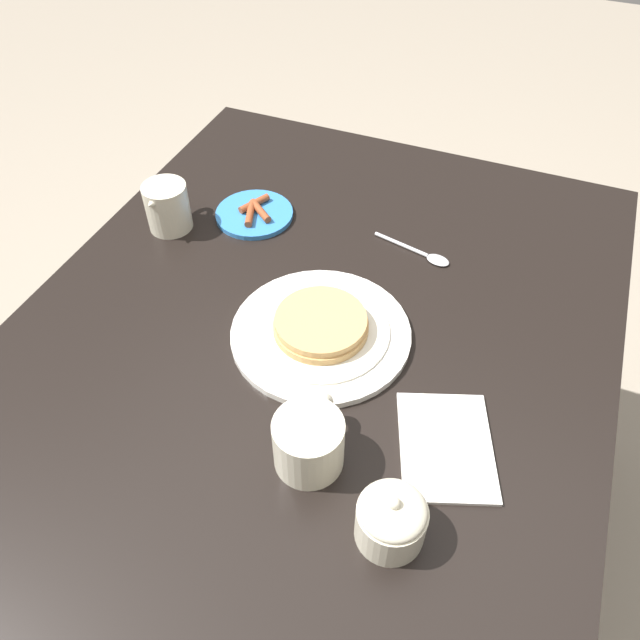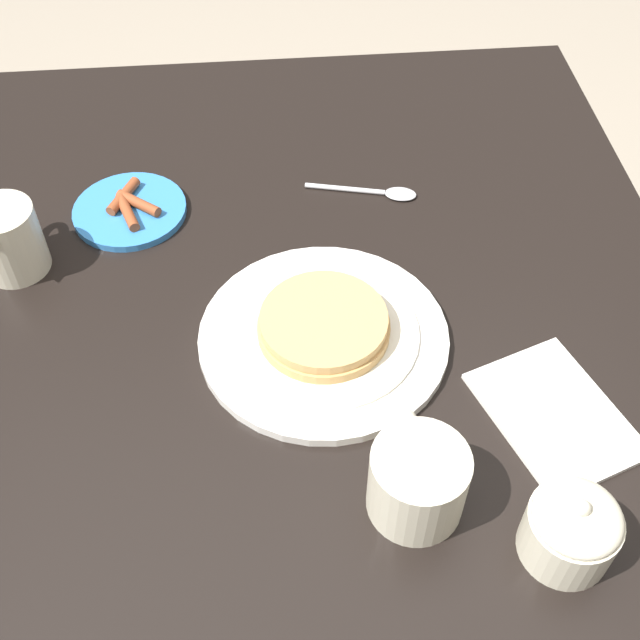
# 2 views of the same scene
# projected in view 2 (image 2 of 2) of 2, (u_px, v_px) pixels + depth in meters

# --- Properties ---
(ground_plane) EXTENTS (8.00, 8.00, 0.00)m
(ground_plane) POSITION_uv_depth(u_px,v_px,m) (311.00, 588.00, 1.51)
(ground_plane) COLOR gray
(dining_table) EXTENTS (1.17, 0.95, 0.76)m
(dining_table) POSITION_uv_depth(u_px,v_px,m) (306.00, 392.00, 1.04)
(dining_table) COLOR black
(dining_table) RESTS_ON ground_plane
(pancake_plate) EXTENTS (0.29, 0.29, 0.04)m
(pancake_plate) POSITION_uv_depth(u_px,v_px,m) (324.00, 333.00, 0.92)
(pancake_plate) COLOR white
(pancake_plate) RESTS_ON dining_table
(side_plate_bacon) EXTENTS (0.15, 0.15, 0.02)m
(side_plate_bacon) POSITION_uv_depth(u_px,v_px,m) (130.00, 210.00, 1.07)
(side_plate_bacon) COLOR #337AC6
(side_plate_bacon) RESTS_ON dining_table
(coffee_mug) EXTENTS (0.13, 0.09, 0.08)m
(coffee_mug) POSITION_uv_depth(u_px,v_px,m) (417.00, 479.00, 0.76)
(coffee_mug) COLOR beige
(coffee_mug) RESTS_ON dining_table
(creamer_pitcher) EXTENTS (0.12, 0.08, 0.10)m
(creamer_pitcher) POSITION_uv_depth(u_px,v_px,m) (8.00, 239.00, 0.97)
(creamer_pitcher) COLOR beige
(creamer_pitcher) RESTS_ON dining_table
(sugar_bowl) EXTENTS (0.09, 0.09, 0.09)m
(sugar_bowl) POSITION_uv_depth(u_px,v_px,m) (572.00, 528.00, 0.73)
(sugar_bowl) COLOR beige
(sugar_bowl) RESTS_ON dining_table
(napkin) EXTENTS (0.20, 0.18, 0.01)m
(napkin) POSITION_uv_depth(u_px,v_px,m) (555.00, 414.00, 0.85)
(napkin) COLOR silver
(napkin) RESTS_ON dining_table
(spoon) EXTENTS (0.05, 0.15, 0.01)m
(spoon) POSITION_uv_depth(u_px,v_px,m) (381.00, 192.00, 1.09)
(spoon) COLOR silver
(spoon) RESTS_ON dining_table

